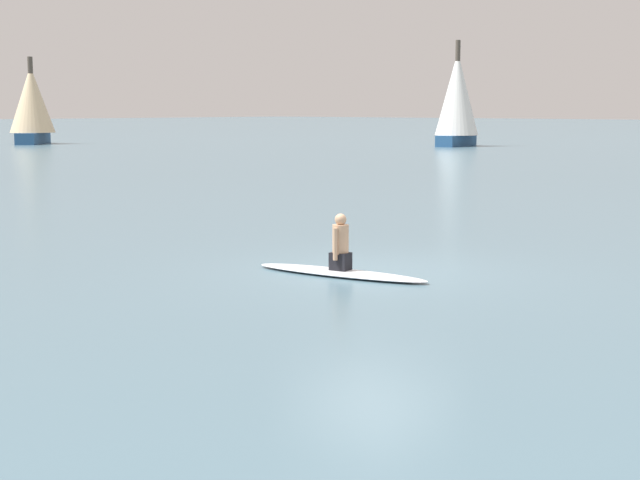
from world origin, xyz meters
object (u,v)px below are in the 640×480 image
object	(u,v)px
sailboat_distant	(32,103)
sailboat_center_horizon	(457,97)
surfboard	(340,273)
person_paddler	(341,244)

from	to	relation	value
sailboat_distant	sailboat_center_horizon	distance (m)	31.68
surfboard	sailboat_center_horizon	bearing A→B (deg)	-67.32
sailboat_distant	sailboat_center_horizon	world-z (taller)	sailboat_center_horizon
person_paddler	sailboat_distant	bearing A→B (deg)	-36.55
person_paddler	sailboat_distant	xyz separation A→B (m)	(27.88, 55.23, 2.56)
sailboat_distant	sailboat_center_horizon	xyz separation A→B (m)	(17.97, -26.09, 0.39)
surfboard	sailboat_distant	world-z (taller)	sailboat_distant
surfboard	sailboat_distant	bearing A→B (deg)	-36.55
sailboat_distant	sailboat_center_horizon	size ratio (longest dim) A/B	0.88
surfboard	person_paddler	size ratio (longest dim) A/B	3.43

